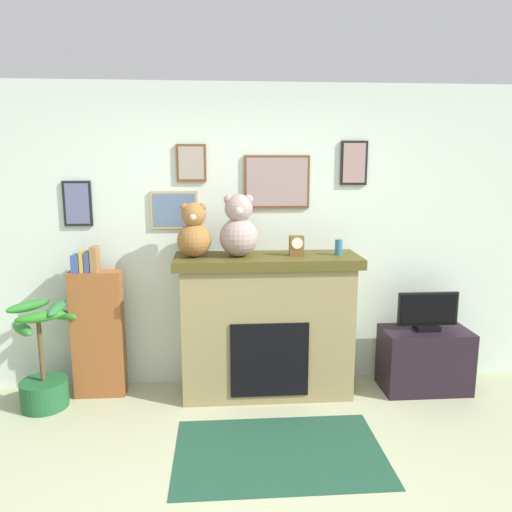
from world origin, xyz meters
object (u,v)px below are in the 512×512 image
at_px(tv_stand, 424,360).
at_px(teddy_bear_cream, 239,229).
at_px(fireplace, 267,324).
at_px(television, 428,312).
at_px(teddy_bear_brown, 194,233).
at_px(bookshelf, 98,330).
at_px(potted_plant, 44,368).
at_px(candle_jar, 339,247).
at_px(mantel_clock, 296,246).

bearing_deg(tv_stand, teddy_bear_cream, 178.75).
height_order(fireplace, teddy_bear_cream, teddy_bear_cream).
distance_m(television, teddy_bear_brown, 2.08).
height_order(fireplace, bookshelf, bookshelf).
bearing_deg(teddy_bear_cream, bookshelf, 176.84).
bearing_deg(television, bookshelf, 177.91).
xyz_separation_m(fireplace, teddy_bear_cream, (-0.23, -0.02, 0.82)).
distance_m(fireplace, teddy_bear_brown, 0.99).
relative_size(fireplace, teddy_bear_brown, 3.45).
bearing_deg(tv_stand, teddy_bear_brown, 178.98).
bearing_deg(potted_plant, candle_jar, 2.85).
bearing_deg(mantel_clock, tv_stand, -1.73).
bearing_deg(teddy_bear_cream, television, -1.29).
relative_size(television, teddy_bear_brown, 1.17).
xyz_separation_m(fireplace, candle_jar, (0.59, -0.02, 0.66)).
bearing_deg(potted_plant, television, 1.49).
height_order(television, teddy_bear_cream, teddy_bear_cream).
relative_size(tv_stand, television, 1.42).
height_order(bookshelf, potted_plant, bookshelf).
relative_size(television, teddy_bear_cream, 1.02).
bearing_deg(mantel_clock, teddy_bear_brown, 179.94).
xyz_separation_m(fireplace, tv_stand, (1.37, -0.05, -0.33)).
relative_size(bookshelf, potted_plant, 1.49).
distance_m(fireplace, mantel_clock, 0.72).
distance_m(tv_stand, candle_jar, 1.26).
bearing_deg(potted_plant, teddy_bear_brown, 5.60).
bearing_deg(teddy_bear_brown, candle_jar, 0.03).
distance_m(bookshelf, teddy_bear_cream, 1.46).
height_order(television, candle_jar, candle_jar).
bearing_deg(fireplace, mantel_clock, -4.57).
xyz_separation_m(potted_plant, teddy_bear_cream, (1.57, 0.12, 1.10)).
bearing_deg(teddy_bear_cream, fireplace, 4.52).
xyz_separation_m(bookshelf, tv_stand, (2.78, -0.10, -0.30)).
bearing_deg(teddy_bear_cream, teddy_bear_brown, 179.99).
distance_m(potted_plant, teddy_bear_brown, 1.62).
relative_size(potted_plant, candle_jar, 6.56).
bearing_deg(bookshelf, candle_jar, -1.85).
height_order(fireplace, mantel_clock, mantel_clock).
distance_m(mantel_clock, teddy_bear_brown, 0.84).
relative_size(fireplace, bookshelf, 1.18).
bearing_deg(television, potted_plant, -178.51).
height_order(tv_stand, mantel_clock, mantel_clock).
xyz_separation_m(fireplace, bookshelf, (-1.41, 0.05, -0.03)).
distance_m(television, mantel_clock, 1.27).
height_order(fireplace, tv_stand, fireplace).
distance_m(bookshelf, potted_plant, 0.50).
distance_m(potted_plant, mantel_clock, 2.26).
distance_m(potted_plant, television, 3.19).
bearing_deg(potted_plant, fireplace, 4.34).
bearing_deg(teddy_bear_cream, tv_stand, -1.25).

